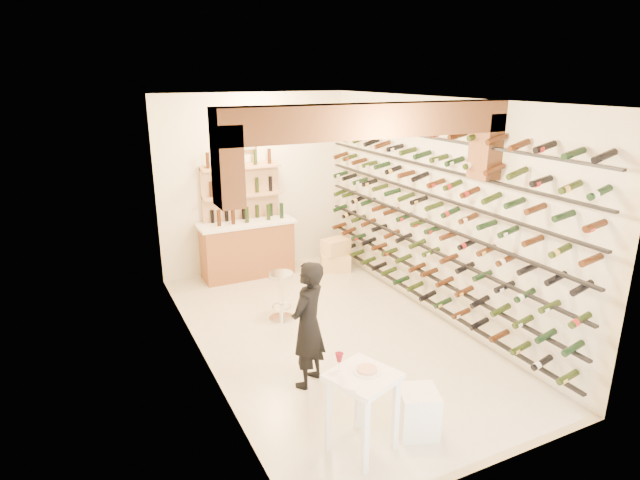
# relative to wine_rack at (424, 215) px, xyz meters

# --- Properties ---
(ground) EXTENTS (6.00, 6.00, 0.00)m
(ground) POSITION_rel_wine_rack_xyz_m (-1.53, 0.00, -1.55)
(ground) COLOR beige
(ground) RESTS_ON ground
(room_shell) EXTENTS (3.52, 6.02, 3.21)m
(room_shell) POSITION_rel_wine_rack_xyz_m (-1.53, -0.26, 0.70)
(room_shell) COLOR beige
(room_shell) RESTS_ON ground
(wine_rack) EXTENTS (0.32, 5.70, 2.56)m
(wine_rack) POSITION_rel_wine_rack_xyz_m (0.00, 0.00, 0.00)
(wine_rack) COLOR black
(wine_rack) RESTS_ON ground
(back_counter) EXTENTS (1.70, 0.62, 1.29)m
(back_counter) POSITION_rel_wine_rack_xyz_m (-1.83, 2.65, -1.02)
(back_counter) COLOR brown
(back_counter) RESTS_ON ground
(back_shelving) EXTENTS (1.40, 0.31, 2.73)m
(back_shelving) POSITION_rel_wine_rack_xyz_m (-1.83, 2.89, -0.38)
(back_shelving) COLOR tan
(back_shelving) RESTS_ON ground
(tasting_table) EXTENTS (0.74, 0.74, 1.00)m
(tasting_table) POSITION_rel_wine_rack_xyz_m (-2.34, -2.26, -0.87)
(tasting_table) COLOR white
(tasting_table) RESTS_ON ground
(white_stool) EXTENTS (0.49, 0.49, 0.48)m
(white_stool) POSITION_rel_wine_rack_xyz_m (-1.70, -2.29, -1.31)
(white_stool) COLOR white
(white_stool) RESTS_ON ground
(person) EXTENTS (0.66, 0.62, 1.52)m
(person) POSITION_rel_wine_rack_xyz_m (-2.31, -0.99, -0.79)
(person) COLOR black
(person) RESTS_ON ground
(chrome_barstool) EXTENTS (0.38, 0.38, 0.74)m
(chrome_barstool) POSITION_rel_wine_rack_xyz_m (-1.96, 0.71, -1.12)
(chrome_barstool) COLOR silver
(chrome_barstool) RESTS_ON ground
(crate_lower) EXTENTS (0.63, 0.54, 0.32)m
(crate_lower) POSITION_rel_wine_rack_xyz_m (-0.29, 2.20, -1.39)
(crate_lower) COLOR #E6C07E
(crate_lower) RESTS_ON ground
(crate_upper) EXTENTS (0.53, 0.41, 0.28)m
(crate_upper) POSITION_rel_wine_rack_xyz_m (-0.29, 2.20, -1.09)
(crate_upper) COLOR #E6C07E
(crate_upper) RESTS_ON crate_lower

